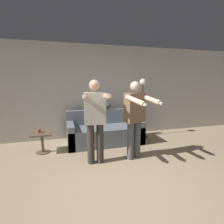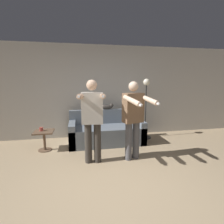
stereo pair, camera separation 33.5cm
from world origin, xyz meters
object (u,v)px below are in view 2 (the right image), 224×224
object	(u,v)px
couch	(106,132)
person_left	(92,117)
person_right	(133,116)
floor_lamp	(146,101)
cat	(107,107)
cup	(41,129)
side_table	(44,137)

from	to	relation	value
couch	person_left	xyz separation A→B (m)	(-0.45, -1.09, 0.66)
person_right	floor_lamp	xyz separation A→B (m)	(0.77, 1.28, 0.16)
couch	cat	distance (m)	0.71
person_left	cup	xyz separation A→B (m)	(-1.12, 0.87, -0.43)
couch	person_left	distance (m)	1.35
couch	side_table	world-z (taller)	couch
couch	side_table	size ratio (longest dim) A/B	4.08
floor_lamp	person_left	bearing A→B (deg)	-141.16
floor_lamp	side_table	xyz separation A→B (m)	(-2.66, -0.44, -0.73)
person_right	floor_lamp	bearing A→B (deg)	44.01
couch	cup	size ratio (longest dim) A/B	22.44
couch	cat	xyz separation A→B (m)	(0.08, 0.32, 0.63)
couch	cup	world-z (taller)	couch
couch	person_left	bearing A→B (deg)	-112.20
floor_lamp	cup	world-z (taller)	floor_lamp
person_left	cup	distance (m)	1.49
floor_lamp	side_table	size ratio (longest dim) A/B	3.58
person_left	floor_lamp	distance (m)	2.05
person_right	cup	distance (m)	2.17
floor_lamp	side_table	bearing A→B (deg)	-170.69
cup	person_left	bearing A→B (deg)	-37.96
person_right	cat	xyz separation A→B (m)	(-0.30, 1.41, -0.00)
couch	side_table	xyz separation A→B (m)	(-1.51, -0.24, 0.05)
cat	floor_lamp	size ratio (longest dim) A/B	0.28
person_left	floor_lamp	xyz separation A→B (m)	(1.59, 1.28, 0.13)
person_right	cup	world-z (taller)	person_right
couch	side_table	bearing A→B (deg)	-170.79
cat	floor_lamp	distance (m)	1.09
person_left	cat	distance (m)	1.50
person_right	side_table	xyz separation A→B (m)	(-1.88, 0.85, -0.58)
cat	cup	xyz separation A→B (m)	(-1.64, -0.53, -0.40)
couch	floor_lamp	xyz separation A→B (m)	(1.15, 0.19, 0.79)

